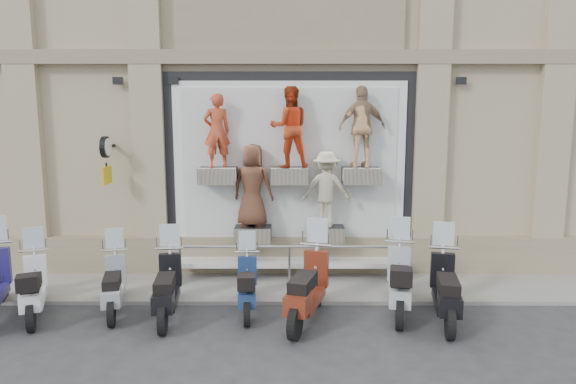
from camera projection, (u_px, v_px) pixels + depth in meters
The scene contains 13 objects.
ground at pixel (290, 327), 8.88m from camera, with size 90.00×90.00×0.00m, color #2F2F31.
sidewalk at pixel (289, 285), 10.95m from camera, with size 16.00×2.20×0.08m, color gray.
building at pixel (289, 31), 14.86m from camera, with size 14.00×8.60×12.00m, color tan, non-canonical shape.
shop_vitrine at pixel (293, 171), 11.21m from camera, with size 5.60×0.83×4.30m.
guard_rail at pixel (289, 267), 10.79m from camera, with size 5.06×0.10×0.93m, color #9EA0A5, non-canonical shape.
clock_sign_bracket at pixel (106, 154), 10.89m from camera, with size 0.10×0.80×1.02m.
scooter_b at pixel (32, 276), 9.23m from camera, with size 0.55×1.90×1.54m, color white, non-canonical shape.
scooter_c at pixel (113, 274), 9.43m from camera, with size 0.53×1.81×1.47m, color gray, non-canonical shape.
scooter_d at pixel (167, 275), 9.17m from camera, with size 0.57×1.96×1.59m, color black, non-canonical shape.
scooter_e at pixel (247, 275), 9.45m from camera, with size 0.51×1.74×1.42m, color navy, non-canonical shape.
scooter_f at pixel (308, 274), 9.01m from camera, with size 0.62×2.14×1.74m, color maroon, non-canonical shape.
scooter_g at pixel (400, 269), 9.40m from camera, with size 0.60×2.07×1.68m, color #A4A6AB, non-canonical shape.
scooter_h at pixel (446, 276), 9.02m from camera, with size 0.60×2.05×1.67m, color black, non-canonical shape.
Camera 1 is at (-0.01, -8.41, 3.70)m, focal length 32.00 mm.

